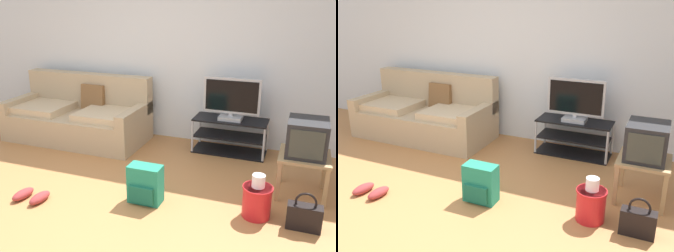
{
  "view_description": "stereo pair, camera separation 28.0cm",
  "coord_description": "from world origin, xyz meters",
  "views": [
    {
      "loc": [
        1.72,
        -2.48,
        1.93
      ],
      "look_at": [
        0.43,
        0.96,
        0.68
      ],
      "focal_mm": 39.59,
      "sensor_mm": 36.0,
      "label": 1
    },
    {
      "loc": [
        1.98,
        -2.37,
        1.93
      ],
      "look_at": [
        0.43,
        0.96,
        0.68
      ],
      "focal_mm": 39.59,
      "sensor_mm": 36.0,
      "label": 2
    }
  ],
  "objects": [
    {
      "name": "wall_back",
      "position": [
        0.0,
        2.45,
        1.35
      ],
      "size": [
        9.0,
        0.1,
        2.7
      ],
      "primitive_type": "cube",
      "color": "silver",
      "rests_on": "ground_plane"
    },
    {
      "name": "flat_tv",
      "position": [
        0.87,
        2.1,
        0.73
      ],
      "size": [
        0.73,
        0.22,
        0.55
      ],
      "color": "#B2B2B7",
      "rests_on": "tv_stand"
    },
    {
      "name": "crt_tv",
      "position": [
        1.81,
        1.26,
        0.63
      ],
      "size": [
        0.38,
        0.44,
        0.36
      ],
      "color": "#232326",
      "rests_on": "side_table"
    },
    {
      "name": "couch",
      "position": [
        -1.3,
        1.89,
        0.32
      ],
      "size": [
        2.0,
        0.93,
        0.91
      ],
      "color": "tan",
      "rests_on": "ground_plane"
    },
    {
      "name": "side_table",
      "position": [
        1.81,
        1.24,
        0.37
      ],
      "size": [
        0.5,
        0.5,
        0.45
      ],
      "color": "tan",
      "rests_on": "ground_plane"
    },
    {
      "name": "tv_stand",
      "position": [
        0.87,
        2.12,
        0.23
      ],
      "size": [
        0.95,
        0.41,
        0.46
      ],
      "color": "black",
      "rests_on": "ground_plane"
    },
    {
      "name": "cleaning_bucket",
      "position": [
        1.43,
        0.66,
        0.18
      ],
      "size": [
        0.28,
        0.28,
        0.43
      ],
      "color": "red",
      "rests_on": "ground_plane"
    },
    {
      "name": "ground_plane",
      "position": [
        0.0,
        0.0,
        -0.01
      ],
      "size": [
        9.0,
        9.8,
        0.02
      ],
      "primitive_type": "cube",
      "color": "#B27542"
    },
    {
      "name": "backpack",
      "position": [
        0.35,
        0.54,
        0.19
      ],
      "size": [
        0.33,
        0.26,
        0.39
      ],
      "rotation": [
        0.0,
        0.0,
        0.42
      ],
      "color": "#238466",
      "rests_on": "ground_plane"
    },
    {
      "name": "handbag",
      "position": [
        1.85,
        0.6,
        0.13
      ],
      "size": [
        0.3,
        0.13,
        0.36
      ],
      "rotation": [
        0.0,
        0.0,
        0.18
      ],
      "color": "black",
      "rests_on": "ground_plane"
    },
    {
      "name": "sneakers_pair",
      "position": [
        -0.75,
        0.16,
        0.05
      ],
      "size": [
        0.35,
        0.27,
        0.09
      ],
      "color": "#993333",
      "rests_on": "ground_plane"
    }
  ]
}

